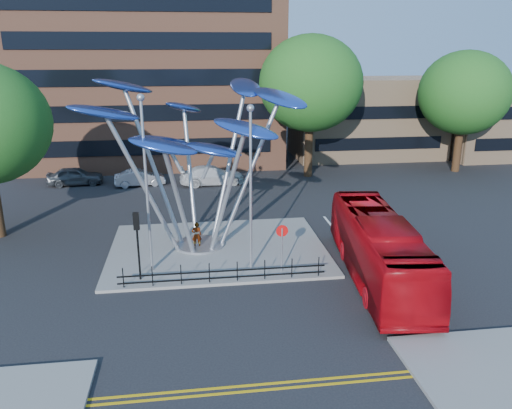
{
  "coord_description": "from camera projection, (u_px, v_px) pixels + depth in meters",
  "views": [
    {
      "loc": [
        -2.39,
        -20.17,
        10.94
      ],
      "look_at": [
        0.9,
        4.0,
        3.26
      ],
      "focal_mm": 35.0,
      "sensor_mm": 36.0,
      "label": 1
    }
  ],
  "objects": [
    {
      "name": "parked_car_left",
      "position": [
        75.0,
        176.0,
        41.4
      ],
      "size": [
        4.59,
        2.17,
        1.52
      ],
      "primitive_type": "imported",
      "rotation": [
        0.0,
        0.0,
        1.66
      ],
      "color": "#44484C",
      "rests_on": "ground"
    },
    {
      "name": "pedestrian",
      "position": [
        197.0,
        235.0,
        27.92
      ],
      "size": [
        0.58,
        0.4,
        1.54
      ],
      "primitive_type": "imported",
      "rotation": [
        0.0,
        0.0,
        3.19
      ],
      "color": "gray",
      "rests_on": "traffic_island"
    },
    {
      "name": "parked_car_mid",
      "position": [
        140.0,
        178.0,
        41.2
      ],
      "size": [
        4.24,
        1.99,
        1.35
      ],
      "primitive_type": "imported",
      "rotation": [
        0.0,
        0.0,
        1.71
      ],
      "color": "#ACAEB4",
      "rests_on": "ground"
    },
    {
      "name": "brick_tower",
      "position": [
        145.0,
        3.0,
        47.63
      ],
      "size": [
        25.0,
        15.0,
        30.0
      ],
      "primitive_type": "cube",
      "color": "brown",
      "rests_on": "ground"
    },
    {
      "name": "low_building_far",
      "position": [
        501.0,
        122.0,
        51.92
      ],
      "size": [
        12.0,
        8.0,
        7.0
      ],
      "primitive_type": "cube",
      "color": "tan",
      "rests_on": "ground"
    },
    {
      "name": "double_yellow_far",
      "position": [
        271.0,
        389.0,
        16.71
      ],
      "size": [
        40.0,
        0.12,
        0.01
      ],
      "primitive_type": "cube",
      "color": "gold",
      "rests_on": "ground"
    },
    {
      "name": "tree_right",
      "position": [
        311.0,
        84.0,
        42.07
      ],
      "size": [
        8.8,
        8.8,
        12.11
      ],
      "color": "black",
      "rests_on": "ground"
    },
    {
      "name": "street_lamp_right",
      "position": [
        251.0,
        175.0,
        24.03
      ],
      "size": [
        0.36,
        0.36,
        8.3
      ],
      "color": "#9EA0A5",
      "rests_on": "traffic_island"
    },
    {
      "name": "traffic_light_island",
      "position": [
        137.0,
        232.0,
        23.6
      ],
      "size": [
        0.28,
        0.18,
        3.42
      ],
      "color": "black",
      "rests_on": "traffic_island"
    },
    {
      "name": "double_yellow_near",
      "position": [
        269.0,
        384.0,
        16.99
      ],
      "size": [
        40.0,
        0.12,
        0.01
      ],
      "primitive_type": "cube",
      "color": "gold",
      "rests_on": "ground"
    },
    {
      "name": "leaf_sculpture",
      "position": [
        194.0,
        127.0,
        26.65
      ],
      "size": [
        12.72,
        9.54,
        9.51
      ],
      "color": "#9EA0A5",
      "rests_on": "traffic_island"
    },
    {
      "name": "red_bus",
      "position": [
        378.0,
        248.0,
        24.38
      ],
      "size": [
        3.87,
        11.62,
        3.18
      ],
      "primitive_type": "imported",
      "rotation": [
        0.0,
        0.0,
        -0.11
      ],
      "color": "#AE0810",
      "rests_on": "ground"
    },
    {
      "name": "street_lamp_left",
      "position": [
        145.0,
        170.0,
        23.78
      ],
      "size": [
        0.36,
        0.36,
        8.8
      ],
      "color": "#9EA0A5",
      "rests_on": "traffic_island"
    },
    {
      "name": "no_entry_sign_island",
      "position": [
        282.0,
        240.0,
        24.75
      ],
      "size": [
        0.6,
        0.1,
        2.45
      ],
      "color": "#9EA0A5",
      "rests_on": "traffic_island"
    },
    {
      "name": "tree_far",
      "position": [
        464.0,
        93.0,
        44.14
      ],
      "size": [
        8.0,
        8.0,
        10.81
      ],
      "color": "black",
      "rests_on": "ground"
    },
    {
      "name": "ground",
      "position": [
        248.0,
        300.0,
        22.66
      ],
      "size": [
        120.0,
        120.0,
        0.0
      ],
      "primitive_type": "plane",
      "color": "black",
      "rests_on": "ground"
    },
    {
      "name": "pedestrian_railing_front",
      "position": [
        223.0,
        274.0,
        23.98
      ],
      "size": [
        10.0,
        0.06,
        1.0
      ],
      "color": "black",
      "rests_on": "traffic_island"
    },
    {
      "name": "low_building_near",
      "position": [
        366.0,
        118.0,
        51.87
      ],
      "size": [
        15.0,
        8.0,
        8.0
      ],
      "primitive_type": "cube",
      "color": "tan",
      "rests_on": "ground"
    },
    {
      "name": "traffic_island",
      "position": [
        218.0,
        249.0,
        28.18
      ],
      "size": [
        12.0,
        9.0,
        0.15
      ],
      "primitive_type": "cube",
      "color": "slate",
      "rests_on": "ground"
    },
    {
      "name": "parked_car_right",
      "position": [
        212.0,
        175.0,
        41.58
      ],
      "size": [
        5.55,
        2.71,
        1.55
      ],
      "primitive_type": "imported",
      "rotation": [
        0.0,
        0.0,
        1.67
      ],
      "color": "silver",
      "rests_on": "ground"
    }
  ]
}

